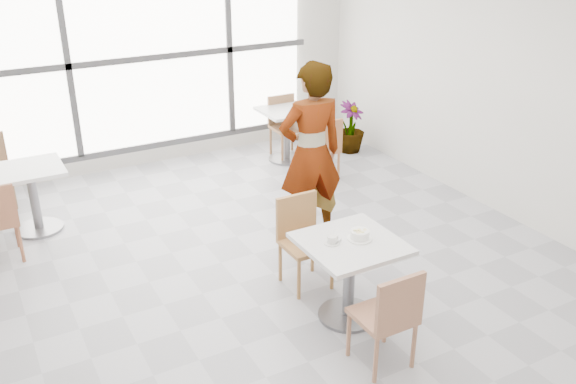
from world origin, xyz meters
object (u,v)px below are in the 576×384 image
bg_chair_right_near (323,146)px  coffee_cup (332,240)px  chair_near (390,314)px  bg_chair_right_far (285,122)px  main_table (350,265)px  oatmeal_bowl (360,235)px  plant_right (350,127)px  bg_table_left (32,190)px  bg_table_right (287,127)px  chair_far (302,235)px  person (311,154)px

bg_chair_right_near → coffee_cup: bearing=59.4°
chair_near → coffee_cup: size_ratio=5.47×
bg_chair_right_far → main_table: bearing=-110.8°
oatmeal_bowl → bg_chair_right_far: (1.36, 3.82, -0.29)m
coffee_cup → plant_right: size_ratio=0.21×
oatmeal_bowl → bg_table_left: oatmeal_bowl is taller
coffee_cup → bg_chair_right_far: 4.10m
coffee_cup → bg_chair_right_near: bg_chair_right_near is taller
main_table → bg_chair_right_far: (1.45, 3.82, -0.02)m
bg_chair_right_near → plant_right: 1.26m
oatmeal_bowl → plant_right: (2.27, 3.47, -0.42)m
oatmeal_bowl → bg_table_right: bearing=70.5°
chair_near → chair_far: size_ratio=1.00×
bg_table_right → oatmeal_bowl: bearing=-109.5°
bg_table_right → main_table: bearing=-110.7°
person → bg_chair_right_far: bearing=-107.0°
bg_table_right → chair_far: bearing=-116.2°
oatmeal_bowl → bg_chair_right_far: bearing=70.4°
bg_chair_right_far → plant_right: bg_chair_right_far is taller
oatmeal_bowl → plant_right: oatmeal_bowl is taller
chair_far → bg_chair_right_far: size_ratio=1.00×
coffee_cup → oatmeal_bowl: bearing=-12.0°
coffee_cup → bg_chair_right_far: bearing=67.0°
chair_near → plant_right: (2.47, 4.17, -0.13)m
bg_chair_right_far → person: bearing=-112.4°
oatmeal_bowl → bg_table_left: size_ratio=0.28×
coffee_cup → bg_table_right: coffee_cup is taller
oatmeal_bowl → plant_right: size_ratio=0.28×
chair_far → bg_table_left: bearing=131.3°
coffee_cup → bg_table_left: bearing=123.2°
oatmeal_bowl → coffee_cup: 0.25m
chair_far → main_table: bearing=-85.0°
bg_table_right → bg_chair_right_far: bearing=68.8°
main_table → chair_near: chair_near is taller
bg_chair_right_far → plant_right: 0.99m
person → bg_table_right: 2.40m
bg_table_left → bg_table_right: 3.53m
oatmeal_bowl → plant_right: bearing=56.7°
person → bg_chair_right_far: 2.62m
main_table → chair_far: size_ratio=0.92×
chair_far → bg_chair_right_near: same height
chair_near → bg_chair_right_far: (1.56, 4.52, 0.00)m
chair_near → coffee_cup: chair_near is taller
bg_table_left → bg_chair_right_far: 3.64m
bg_table_left → person: bearing=-32.0°
oatmeal_bowl → bg_table_left: bearing=125.8°
person → coffee_cup: bearing=71.4°
bg_table_left → oatmeal_bowl: bearing=-54.2°
chair_far → bg_table_right: size_ratio=1.16×
bg_table_right → bg_chair_right_far: 0.22m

